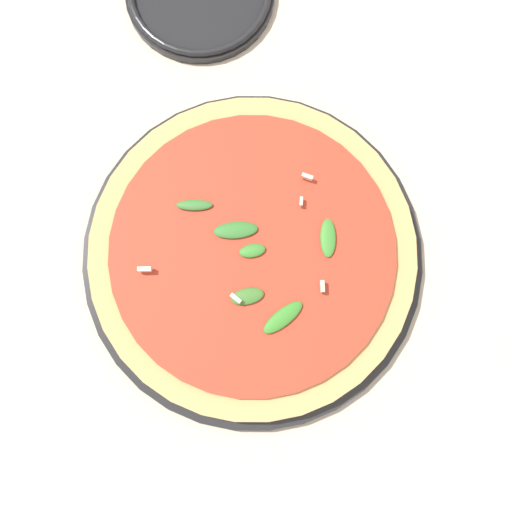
# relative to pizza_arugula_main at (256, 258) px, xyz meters

# --- Properties ---
(ground_plane) EXTENTS (6.00, 6.00, 0.00)m
(ground_plane) POSITION_rel_pizza_arugula_main_xyz_m (0.00, 0.00, -0.02)
(ground_plane) COLOR beige
(pizza_arugula_main) EXTENTS (0.35, 0.35, 0.05)m
(pizza_arugula_main) POSITION_rel_pizza_arugula_main_xyz_m (0.00, 0.00, 0.00)
(pizza_arugula_main) COLOR black
(pizza_arugula_main) RESTS_ON ground_plane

